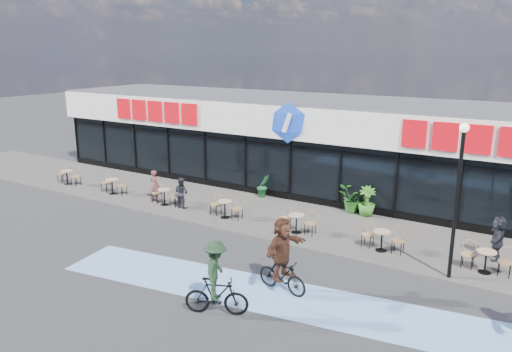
# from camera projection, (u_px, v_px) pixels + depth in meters

# --- Properties ---
(ground) EXTENTS (120.00, 120.00, 0.00)m
(ground) POSITION_uv_depth(u_px,v_px,m) (198.00, 251.00, 17.95)
(ground) COLOR #28282B
(ground) RESTS_ON ground
(sidewalk) EXTENTS (44.00, 5.00, 0.10)m
(sidewalk) POSITION_uv_depth(u_px,v_px,m) (263.00, 215.00, 21.65)
(sidewalk) COLOR #524D48
(sidewalk) RESTS_ON ground
(bike_lane) EXTENTS (14.17, 4.13, 0.01)m
(bike_lane) POSITION_uv_depth(u_px,v_px,m) (274.00, 296.00, 14.68)
(bike_lane) COLOR #6F9DD2
(bike_lane) RESTS_ON ground
(building) EXTENTS (30.60, 6.57, 4.75)m
(building) POSITION_uv_depth(u_px,v_px,m) (317.00, 143.00, 25.55)
(building) COLOR black
(building) RESTS_ON ground
(lamp_post) EXTENTS (0.28, 0.28, 4.87)m
(lamp_post) POSITION_uv_depth(u_px,v_px,m) (458.00, 188.00, 14.94)
(lamp_post) COLOR black
(lamp_post) RESTS_ON sidewalk
(bistro_set_0) EXTENTS (1.54, 0.62, 0.90)m
(bistro_set_0) POSITION_uv_depth(u_px,v_px,m) (69.00, 175.00, 26.29)
(bistro_set_0) COLOR tan
(bistro_set_0) RESTS_ON sidewalk
(bistro_set_1) EXTENTS (1.54, 0.62, 0.90)m
(bistro_set_1) POSITION_uv_depth(u_px,v_px,m) (114.00, 184.00, 24.56)
(bistro_set_1) COLOR tan
(bistro_set_1) RESTS_ON sidewalk
(bistro_set_2) EXTENTS (1.54, 0.62, 0.90)m
(bistro_set_2) POSITION_uv_depth(u_px,v_px,m) (166.00, 195.00, 22.83)
(bistro_set_2) COLOR tan
(bistro_set_2) RESTS_ON sidewalk
(bistro_set_3) EXTENTS (1.54, 0.62, 0.90)m
(bistro_set_3) POSITION_uv_depth(u_px,v_px,m) (226.00, 207.00, 21.11)
(bistro_set_3) COLOR tan
(bistro_set_3) RESTS_ON sidewalk
(bistro_set_4) EXTENTS (1.54, 0.62, 0.90)m
(bistro_set_4) POSITION_uv_depth(u_px,v_px,m) (297.00, 221.00, 19.38)
(bistro_set_4) COLOR tan
(bistro_set_4) RESTS_ON sidewalk
(bistro_set_5) EXTENTS (1.54, 0.62, 0.90)m
(bistro_set_5) POSITION_uv_depth(u_px,v_px,m) (383.00, 238.00, 17.66)
(bistro_set_5) COLOR tan
(bistro_set_5) RESTS_ON sidewalk
(bistro_set_6) EXTENTS (1.54, 0.62, 0.90)m
(bistro_set_6) POSITION_uv_depth(u_px,v_px,m) (486.00, 258.00, 15.93)
(bistro_set_6) COLOR tan
(bistro_set_6) RESTS_ON sidewalk
(potted_plant_left) EXTENTS (0.73, 0.77, 1.10)m
(potted_plant_left) POSITION_uv_depth(u_px,v_px,m) (263.00, 186.00, 23.94)
(potted_plant_left) COLOR #1B5E28
(potted_plant_left) RESTS_ON sidewalk
(potted_plant_mid) EXTENTS (1.37, 1.33, 1.16)m
(potted_plant_mid) POSITION_uv_depth(u_px,v_px,m) (351.00, 199.00, 21.71)
(potted_plant_mid) COLOR #225C1A
(potted_plant_mid) RESTS_ON sidewalk
(potted_plant_right) EXTENTS (0.98, 0.98, 1.28)m
(potted_plant_right) POSITION_uv_depth(u_px,v_px,m) (367.00, 201.00, 21.24)
(potted_plant_right) COLOR #356F1F
(potted_plant_right) RESTS_ON sidewalk
(patron_left) EXTENTS (0.59, 0.44, 1.50)m
(patron_left) POSITION_uv_depth(u_px,v_px,m) (155.00, 186.00, 23.25)
(patron_left) COLOR brown
(patron_left) RESTS_ON sidewalk
(patron_right) EXTENTS (0.68, 0.53, 1.39)m
(patron_right) POSITION_uv_depth(u_px,v_px,m) (181.00, 193.00, 22.30)
(patron_right) COLOR black
(patron_right) RESTS_ON sidewalk
(pedestrian_a) EXTENTS (0.59, 1.46, 1.53)m
(pedestrian_a) POSITION_uv_depth(u_px,v_px,m) (498.00, 238.00, 16.79)
(pedestrian_a) COLOR black
(pedestrian_a) RESTS_ON sidewalk
(cyclist_a) EXTENTS (1.77, 1.80, 2.32)m
(cyclist_a) POSITION_uv_depth(u_px,v_px,m) (282.00, 257.00, 14.67)
(cyclist_a) COLOR black
(cyclist_a) RESTS_ON ground
(cyclist_c) EXTENTS (1.82, 1.24, 2.12)m
(cyclist_c) POSITION_uv_depth(u_px,v_px,m) (216.00, 282.00, 13.45)
(cyclist_c) COLOR black
(cyclist_c) RESTS_ON ground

